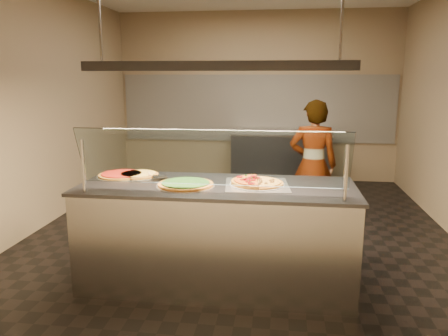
# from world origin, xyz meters

# --- Properties ---
(ground) EXTENTS (5.00, 6.00, 0.02)m
(ground) POSITION_xyz_m (0.00, 0.00, -0.01)
(ground) COLOR black
(ground) RESTS_ON ground
(wall_back) EXTENTS (5.00, 0.02, 3.00)m
(wall_back) POSITION_xyz_m (0.00, 3.01, 1.50)
(wall_back) COLOR #94825F
(wall_back) RESTS_ON ground
(wall_front) EXTENTS (5.00, 0.02, 3.00)m
(wall_front) POSITION_xyz_m (0.00, -3.01, 1.50)
(wall_front) COLOR #94825F
(wall_front) RESTS_ON ground
(wall_left) EXTENTS (0.02, 6.00, 3.00)m
(wall_left) POSITION_xyz_m (-2.51, 0.00, 1.50)
(wall_left) COLOR #94825F
(wall_left) RESTS_ON ground
(tile_band) EXTENTS (4.90, 0.02, 1.20)m
(tile_band) POSITION_xyz_m (0.00, 2.98, 1.30)
(tile_band) COLOR silver
(tile_band) RESTS_ON wall_back
(serving_counter) EXTENTS (2.42, 0.94, 0.93)m
(serving_counter) POSITION_xyz_m (-0.09, -1.29, 0.47)
(serving_counter) COLOR #B7B7BC
(serving_counter) RESTS_ON ground
(sneeze_guard) EXTENTS (2.18, 0.18, 0.54)m
(sneeze_guard) POSITION_xyz_m (-0.09, -1.63, 1.23)
(sneeze_guard) COLOR #B7B7BC
(sneeze_guard) RESTS_ON serving_counter
(perforated_tray) EXTENTS (0.60, 0.60, 0.01)m
(perforated_tray) POSITION_xyz_m (0.26, -1.26, 0.94)
(perforated_tray) COLOR silver
(perforated_tray) RESTS_ON serving_counter
(half_pizza_pepperoni) EXTENTS (0.27, 0.47, 0.05)m
(half_pizza_pepperoni) POSITION_xyz_m (0.15, -1.26, 0.96)
(half_pizza_pepperoni) COLOR brown
(half_pizza_pepperoni) RESTS_ON perforated_tray
(half_pizza_sausage) EXTENTS (0.27, 0.47, 0.04)m
(half_pizza_sausage) POSITION_xyz_m (0.37, -1.27, 0.96)
(half_pizza_sausage) COLOR brown
(half_pizza_sausage) RESTS_ON perforated_tray
(pizza_spinach) EXTENTS (0.51, 0.51, 0.03)m
(pizza_spinach) POSITION_xyz_m (-0.35, -1.37, 0.95)
(pizza_spinach) COLOR silver
(pizza_spinach) RESTS_ON serving_counter
(pizza_cheese) EXTENTS (0.41, 0.41, 0.03)m
(pizza_cheese) POSITION_xyz_m (-0.89, -1.05, 0.94)
(pizza_cheese) COLOR silver
(pizza_cheese) RESTS_ON serving_counter
(pizza_tomato) EXTENTS (0.46, 0.46, 0.03)m
(pizza_tomato) POSITION_xyz_m (-1.04, -1.08, 0.94)
(pizza_tomato) COLOR silver
(pizza_tomato) RESTS_ON serving_counter
(pizza_spatula) EXTENTS (0.24, 0.22, 0.02)m
(pizza_spatula) POSITION_xyz_m (-0.72, -1.11, 0.96)
(pizza_spatula) COLOR #B7B7BC
(pizza_spatula) RESTS_ON pizza_spinach
(prep_table) EXTENTS (1.70, 0.74, 0.93)m
(prep_table) POSITION_xyz_m (0.45, 2.55, 0.47)
(prep_table) COLOR #3C3C42
(prep_table) RESTS_ON ground
(worker) EXTENTS (0.60, 0.41, 1.60)m
(worker) POSITION_xyz_m (0.86, 0.38, 0.80)
(worker) COLOR #38343C
(worker) RESTS_ON ground
(heat_lamp_housing) EXTENTS (2.30, 0.18, 0.08)m
(heat_lamp_housing) POSITION_xyz_m (-0.09, -1.29, 1.95)
(heat_lamp_housing) COLOR #3C3C42
(heat_lamp_housing) RESTS_ON ceiling
(lamp_rod_left) EXTENTS (0.02, 0.02, 1.01)m
(lamp_rod_left) POSITION_xyz_m (-1.09, -1.29, 2.50)
(lamp_rod_left) COLOR #B7B7BC
(lamp_rod_left) RESTS_ON ceiling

